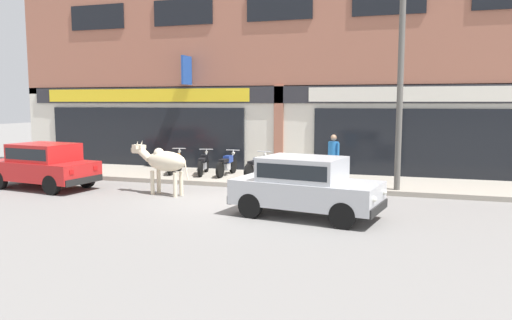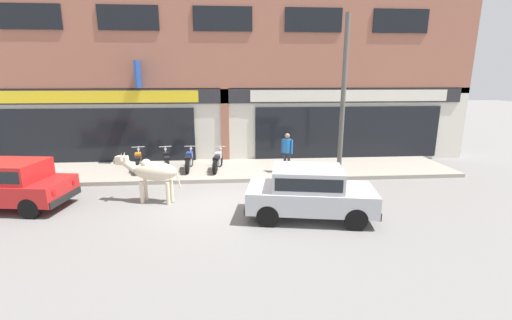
% 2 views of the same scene
% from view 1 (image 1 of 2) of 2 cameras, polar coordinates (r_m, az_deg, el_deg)
% --- Properties ---
extents(ground_plane, '(90.00, 90.00, 0.00)m').
position_cam_1_polar(ground_plane, '(14.07, -3.05, -4.76)').
color(ground_plane, slate).
extents(sidewalk, '(19.00, 3.22, 0.15)m').
position_cam_1_polar(sidewalk, '(17.62, 1.27, -2.18)').
color(sidewalk, gray).
rests_on(sidewalk, ground).
extents(shop_building, '(23.00, 1.40, 10.46)m').
position_cam_1_polar(shop_building, '(19.35, 2.88, 13.38)').
color(shop_building, '#9E604C').
rests_on(shop_building, ground).
extents(cow, '(2.13, 0.84, 1.61)m').
position_cam_1_polar(cow, '(15.19, -10.50, -0.17)').
color(cow, beige).
rests_on(cow, ground).
extents(car_0, '(3.79, 2.19, 1.46)m').
position_cam_1_polar(car_0, '(12.14, 5.61, -2.71)').
color(car_0, black).
rests_on(car_0, ground).
extents(car_1, '(3.76, 2.07, 1.46)m').
position_cam_1_polar(car_1, '(17.41, -23.13, -0.37)').
color(car_1, black).
rests_on(car_1, ground).
extents(motorcycle_0, '(0.60, 1.79, 0.88)m').
position_cam_1_polar(motorcycle_0, '(18.80, -9.23, -0.29)').
color(motorcycle_0, black).
rests_on(motorcycle_0, sidewalk).
extents(motorcycle_1, '(0.65, 1.79, 0.88)m').
position_cam_1_polar(motorcycle_1, '(18.30, -6.03, -0.43)').
color(motorcycle_1, black).
rests_on(motorcycle_1, sidewalk).
extents(motorcycle_2, '(0.52, 1.81, 0.88)m').
position_cam_1_polar(motorcycle_2, '(17.94, -3.36, -0.55)').
color(motorcycle_2, black).
rests_on(motorcycle_2, sidewalk).
extents(motorcycle_3, '(0.58, 1.80, 0.88)m').
position_cam_1_polar(motorcycle_3, '(17.43, 0.09, -0.75)').
color(motorcycle_3, black).
rests_on(motorcycle_3, sidewalk).
extents(pedestrian, '(0.40, 0.35, 1.60)m').
position_cam_1_polar(pedestrian, '(16.14, 8.85, 0.72)').
color(pedestrian, '#2D2D33').
rests_on(pedestrian, sidewalk).
extents(utility_pole, '(0.18, 0.18, 5.96)m').
position_cam_1_polar(utility_pole, '(15.43, 16.14, 7.70)').
color(utility_pole, '#595651').
rests_on(utility_pole, sidewalk).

